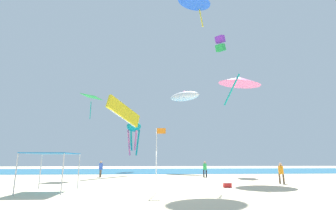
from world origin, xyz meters
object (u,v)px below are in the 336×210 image
object	(u,v)px
kite_box_purple	(220,44)
banner_flag	(157,154)
person_near_tent	(281,171)
kite_inflatable_white	(185,96)
kite_octopus_teal	(134,128)
person_central	(101,168)
kite_parafoil_yellow	(124,112)
kite_diamond_green	(91,98)
kite_delta_blue	(195,0)
kite_delta_pink	(240,81)
person_leftmost	(205,168)
cooler_box	(227,185)
canopy_tent	(52,155)

from	to	relation	value
kite_box_purple	banner_flag	bearing A→B (deg)	-71.41
person_near_tent	kite_inflatable_white	world-z (taller)	kite_inflatable_white
kite_octopus_teal	kite_inflatable_white	size ratio (longest dim) A/B	1.01
kite_octopus_teal	person_central	bearing A→B (deg)	15.53
kite_inflatable_white	kite_parafoil_yellow	bearing A→B (deg)	73.61
banner_flag	kite_diamond_green	xyz separation A→B (m)	(-7.81, 13.61, 6.87)
kite_delta_blue	kite_parafoil_yellow	xyz separation A→B (m)	(-8.84, 8.41, -12.07)
person_central	kite_delta_blue	world-z (taller)	kite_delta_blue
kite_delta_pink	banner_flag	bearing A→B (deg)	-178.86
kite_delta_blue	person_central	bearing A→B (deg)	-76.17
person_leftmost	kite_parafoil_yellow	bearing A→B (deg)	139.55
kite_octopus_teal	person_leftmost	bearing A→B (deg)	62.73
banner_flag	person_near_tent	bearing A→B (deg)	27.01
kite_inflatable_white	kite_delta_pink	bearing A→B (deg)	135.84
banner_flag	cooler_box	xyz separation A→B (m)	(5.20, 2.94, -2.19)
banner_flag	kite_delta_pink	size ratio (longest dim) A/B	0.64
kite_parafoil_yellow	kite_delta_blue	bearing A→B (deg)	-95.08
person_central	kite_delta_pink	size ratio (longest dim) A/B	0.29
kite_parafoil_yellow	kite_diamond_green	bearing A→B (deg)	-177.47
kite_inflatable_white	kite_delta_pink	xyz separation A→B (m)	(3.69, -17.36, -2.70)
person_central	banner_flag	distance (m)	15.42
person_near_tent	banner_flag	bearing A→B (deg)	-137.17
banner_flag	person_central	bearing A→B (deg)	114.18
person_leftmost	banner_flag	xyz separation A→B (m)	(-5.73, -13.32, 1.33)
person_leftmost	kite_inflatable_white	xyz separation A→B (m)	(-0.57, 12.93, 11.86)
kite_delta_blue	kite_delta_pink	size ratio (longest dim) A/B	0.88
kite_delta_blue	kite_diamond_green	bearing A→B (deg)	-72.01
person_leftmost	banner_flag	size ratio (longest dim) A/B	0.45
kite_delta_blue	kite_diamond_green	world-z (taller)	kite_delta_blue
person_near_tent	kite_parafoil_yellow	bearing A→B (deg)	155.38
person_near_tent	kite_inflatable_white	bearing A→B (deg)	120.60
person_near_tent	person_leftmost	size ratio (longest dim) A/B	0.97
kite_inflatable_white	kite_delta_pink	size ratio (longest dim) A/B	0.92
person_leftmost	kite_inflatable_white	world-z (taller)	kite_inflatable_white
canopy_tent	kite_delta_blue	size ratio (longest dim) A/B	0.60
kite_parafoil_yellow	kite_delta_pink	xyz separation A→B (m)	(13.27, -9.39, 1.78)
canopy_tent	person_leftmost	bearing A→B (deg)	43.50
person_leftmost	kite_diamond_green	world-z (taller)	kite_diamond_green
kite_delta_pink	canopy_tent	bearing A→B (deg)	161.67
kite_box_purple	kite_octopus_teal	xyz separation A→B (m)	(-15.72, 0.38, -16.03)
cooler_box	kite_box_purple	xyz separation A→B (m)	(6.87, 23.25, 23.04)
kite_inflatable_white	kite_box_purple	bearing A→B (deg)	-146.63
canopy_tent	cooler_box	distance (m)	12.41
kite_box_purple	canopy_tent	bearing A→B (deg)	-84.02
cooler_box	person_central	bearing A→B (deg)	136.06
kite_octopus_teal	kite_inflatable_white	bearing A→B (deg)	115.35
banner_flag	kite_diamond_green	bearing A→B (deg)	119.84
kite_diamond_green	kite_inflatable_white	world-z (taller)	kite_inflatable_white
cooler_box	kite_delta_blue	bearing A→B (deg)	96.50
cooler_box	kite_parafoil_yellow	xyz separation A→B (m)	(-9.63, 15.34, 8.25)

